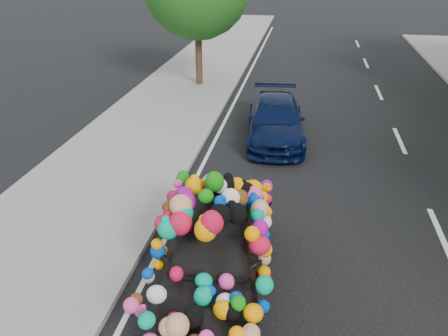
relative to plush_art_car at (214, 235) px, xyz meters
The scene contains 6 objects.
ground 2.60m from the plush_art_car, 71.74° to the left, with size 100.00×100.00×0.00m, color black.
sidewalk 4.33m from the plush_art_car, 147.46° to the left, with size 4.00×60.00×0.12m, color gray.
kerb 2.94m from the plush_art_car, 125.26° to the left, with size 0.15×60.00×0.13m, color gray.
lane_markings 5.01m from the plush_art_car, 27.53° to the left, with size 6.00×50.00×0.01m, color silver, non-canonical shape.
plush_art_car is the anchor object (origin of this frame).
navy_sedan 6.80m from the plush_art_car, 85.49° to the left, with size 1.68×4.12×1.20m, color #061033.
Camera 1 is at (0.51, -8.14, 5.38)m, focal length 35.00 mm.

